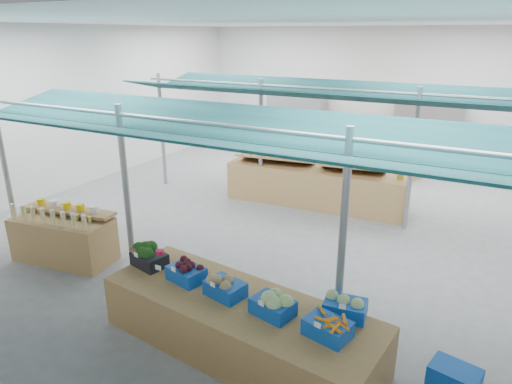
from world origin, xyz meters
TOP-DOWN VIEW (x-y plane):
  - floor at (0.00, 0.00)m, footprint 13.00×13.00m
  - hall at (0.00, 1.44)m, footprint 13.00×13.00m
  - pole_grid at (0.75, -1.75)m, footprint 10.00×4.60m
  - awnings at (0.75, -1.75)m, footprint 9.50×7.08m
  - back_shelving_left at (-2.50, 6.00)m, footprint 2.00×0.50m
  - back_shelving_right at (2.00, 6.00)m, footprint 2.00×0.50m
  - bottle_shelf at (-2.75, -3.89)m, footprint 1.92×1.33m
  - veg_counter at (1.36, -4.59)m, footprint 3.90×1.67m
  - fruit_counter at (0.26, 0.99)m, footprint 4.37×1.31m
  - far_counter at (-0.36, 4.97)m, footprint 5.21×2.97m
  - vendor_left at (-0.94, 2.09)m, footprint 0.65×0.45m
  - vendor_right at (0.86, 2.09)m, footprint 0.88×0.71m
  - crate_broccoli at (-0.26, -4.41)m, footprint 0.57×0.45m
  - crate_beets at (0.48, -4.50)m, footprint 0.57×0.45m
  - crate_celeriac at (1.16, -4.57)m, footprint 0.57×0.45m
  - crate_cabbage at (1.89, -4.65)m, footprint 0.57×0.45m
  - crate_carrots at (2.62, -4.74)m, footprint 0.57×0.45m
  - sparrow at (-0.44, -4.53)m, footprint 0.12×0.09m
  - pole_ribbon at (0.07, -4.55)m, footprint 0.12×0.12m
  - apple_heap_yellow at (-0.76, 0.82)m, footprint 1.98×0.94m
  - apple_heap_red at (1.13, 0.94)m, footprint 1.58×0.89m
  - pineapple at (2.21, 1.01)m, footprint 0.14×0.14m
  - crate_extra at (2.67, -4.27)m, footprint 0.54×0.43m

SIDE VIEW (x-z plane):
  - floor at x=0.00m, z-range 0.00..0.00m
  - veg_counter at x=1.36m, z-range 0.00..0.74m
  - bottle_shelf at x=-2.75m, z-range -0.10..0.98m
  - fruit_counter at x=0.26m, z-range 0.00..0.92m
  - far_counter at x=-0.36m, z-range 0.00..0.94m
  - crate_carrots at x=2.62m, z-range 0.70..0.99m
  - vendor_left at x=-0.94m, z-range 0.00..1.73m
  - vendor_right at x=0.86m, z-range 0.00..1.73m
  - crate_beets at x=0.48m, z-range 0.72..1.01m
  - crate_celeriac at x=1.16m, z-range 0.72..1.04m
  - crate_extra at x=2.67m, z-range 0.72..1.04m
  - crate_broccoli at x=-0.26m, z-range 0.72..1.07m
  - crate_cabbage at x=1.89m, z-range 0.72..1.07m
  - sparrow at x=-0.44m, z-range 0.93..1.04m
  - back_shelving_left at x=-2.50m, z-range 0.00..2.00m
  - back_shelving_right at x=2.00m, z-range 0.00..2.00m
  - pole_ribbon at x=0.07m, z-range 0.94..1.22m
  - apple_heap_yellow at x=-0.76m, z-range 0.95..1.23m
  - apple_heap_red at x=1.13m, z-range 0.95..1.23m
  - pineapple at x=2.21m, z-range 0.91..1.30m
  - pole_grid at x=0.75m, z-range 0.31..3.31m
  - hall at x=0.00m, z-range -3.85..9.15m
  - awnings at x=0.75m, z-range 2.63..2.93m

